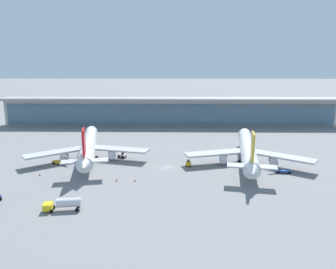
{
  "coord_description": "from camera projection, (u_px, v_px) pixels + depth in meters",
  "views": [
    {
      "loc": [
        2.07,
        -99.89,
        33.69
      ],
      "look_at": [
        0.0,
        19.23,
        6.82
      ],
      "focal_mm": 34.09,
      "sensor_mm": 36.0,
      "label": 1
    }
  ],
  "objects": [
    {
      "name": "service_truck_near_nose_white",
      "position": [
        122.0,
        155.0,
        115.47
      ],
      "size": [
        3.32,
        2.79,
        2.05
      ],
      "color": "silver",
      "rests_on": "ground"
    },
    {
      "name": "terminal_building",
      "position": [
        170.0,
        111.0,
        175.02
      ],
      "size": [
        183.6,
        12.8,
        15.2
      ],
      "color": "beige",
      "rests_on": "ground"
    },
    {
      "name": "service_truck_under_wing_yellow",
      "position": [
        188.0,
        163.0,
        106.28
      ],
      "size": [
        1.96,
        3.0,
        2.05
      ],
      "color": "yellow",
      "rests_on": "ground"
    },
    {
      "name": "airliner_centre_stand",
      "position": [
        248.0,
        150.0,
        108.91
      ],
      "size": [
        42.22,
        55.5,
        14.83
      ],
      "color": "white",
      "rests_on": "ground"
    },
    {
      "name": "service_truck_at_far_stand_yellow",
      "position": [
        64.0,
        204.0,
        74.1
      ],
      "size": [
        8.83,
        3.56,
        2.95
      ],
      "color": "yellow",
      "rests_on": "ground"
    },
    {
      "name": "ground_plane",
      "position": [
        167.0,
        168.0,
        104.88
      ],
      "size": [
        1200.0,
        1200.0,
        0.0
      ],
      "primitive_type": "plane",
      "color": "slate"
    },
    {
      "name": "airliner_left_stand",
      "position": [
        89.0,
        146.0,
        113.63
      ],
      "size": [
        41.94,
        55.29,
        14.83
      ],
      "color": "white",
      "rests_on": "ground"
    },
    {
      "name": "safety_cone_bravo",
      "position": [
        40.0,
        175.0,
        97.29
      ],
      "size": [
        0.62,
        0.62,
        0.7
      ],
      "color": "orange",
      "rests_on": "ground"
    },
    {
      "name": "safety_cone_alpha",
      "position": [
        117.0,
        180.0,
        92.72
      ],
      "size": [
        0.62,
        0.62,
        0.7
      ],
      "color": "orange",
      "rests_on": "ground"
    },
    {
      "name": "service_truck_on_taxiway_yellow",
      "position": [
        60.0,
        162.0,
        108.07
      ],
      "size": [
        6.91,
        3.18,
        2.7
      ],
      "color": "yellow",
      "rests_on": "ground"
    },
    {
      "name": "service_truck_mid_apron_blue",
      "position": [
        282.0,
        170.0,
        99.57
      ],
      "size": [
        6.92,
        2.44,
        2.7
      ],
      "color": "#234C9E",
      "rests_on": "ground"
    },
    {
      "name": "safety_cone_charlie",
      "position": [
        135.0,
        180.0,
        92.67
      ],
      "size": [
        0.62,
        0.62,
        0.7
      ],
      "color": "orange",
      "rests_on": "ground"
    }
  ]
}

